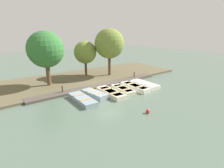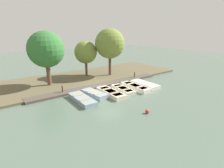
# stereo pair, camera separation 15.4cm
# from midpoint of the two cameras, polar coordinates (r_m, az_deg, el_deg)

# --- Properties ---
(ground_plane) EXTENTS (80.00, 80.00, 0.00)m
(ground_plane) POSITION_cam_midpoint_polar(r_m,az_deg,el_deg) (17.13, -1.04, -1.75)
(ground_plane) COLOR #566B5B
(shore_bank) EXTENTS (8.00, 24.00, 0.19)m
(shore_bank) POSITION_cam_midpoint_polar(r_m,az_deg,el_deg) (21.20, -8.97, 2.00)
(shore_bank) COLOR brown
(shore_bank) RESTS_ON ground_plane
(dock_walkway) EXTENTS (1.13, 14.70, 0.21)m
(dock_walkway) POSITION_cam_midpoint_polar(r_m,az_deg,el_deg) (18.09, -3.37, -0.40)
(dock_walkway) COLOR #51473D
(dock_walkway) RESTS_ON ground_plane
(rowboat_0) EXTENTS (3.28, 1.17, 0.39)m
(rowboat_0) POSITION_cam_midpoint_polar(r_m,az_deg,el_deg) (14.41, -9.41, -4.87)
(rowboat_0) COLOR #8C9EA8
(rowboat_0) RESTS_ON ground_plane
(rowboat_1) EXTENTS (2.75, 1.32, 0.44)m
(rowboat_1) POSITION_cam_midpoint_polar(r_m,az_deg,el_deg) (15.34, -5.49, -3.24)
(rowboat_1) COLOR #8C9EA8
(rowboat_1) RESTS_ON ground_plane
(rowboat_2) EXTENTS (3.39, 1.21, 0.39)m
(rowboat_2) POSITION_cam_midpoint_polar(r_m,az_deg,el_deg) (15.63, -0.15, -2.86)
(rowboat_2) COLOR beige
(rowboat_2) RESTS_ON ground_plane
(rowboat_3) EXTENTS (2.98, 1.26, 0.36)m
(rowboat_3) POSITION_cam_midpoint_polar(r_m,az_deg,el_deg) (16.59, 3.87, -1.77)
(rowboat_3) COLOR beige
(rowboat_3) RESTS_ON ground_plane
(rowboat_4) EXTENTS (3.36, 1.04, 0.41)m
(rowboat_4) POSITION_cam_midpoint_polar(r_m,az_deg,el_deg) (17.36, 7.83, -0.95)
(rowboat_4) COLOR silver
(rowboat_4) RESTS_ON ground_plane
(rowboat_5) EXTENTS (3.24, 1.27, 0.40)m
(rowboat_5) POSITION_cam_midpoint_polar(r_m,az_deg,el_deg) (18.36, 10.87, -0.11)
(rowboat_5) COLOR silver
(rowboat_5) RESTS_ON ground_plane
(mooring_post_near) EXTENTS (0.13, 0.13, 0.82)m
(mooring_post_near) POSITION_cam_midpoint_polar(r_m,az_deg,el_deg) (16.32, -15.60, -1.83)
(mooring_post_near) COLOR #47382D
(mooring_post_near) RESTS_ON ground_plane
(mooring_post_far) EXTENTS (0.13, 0.13, 0.82)m
(mooring_post_far) POSITION_cam_midpoint_polar(r_m,az_deg,el_deg) (21.04, 7.59, 2.84)
(mooring_post_far) COLOR #47382D
(mooring_post_far) RESTS_ON ground_plane
(buoy) EXTENTS (0.29, 0.29, 0.29)m
(buoy) POSITION_cam_midpoint_polar(r_m,az_deg,el_deg) (12.51, 11.78, -8.76)
(buoy) COLOR red
(buoy) RESTS_ON ground_plane
(park_tree_far_left) EXTENTS (3.53, 3.53, 5.54)m
(park_tree_far_left) POSITION_cam_midpoint_polar(r_m,az_deg,el_deg) (18.35, -20.51, 10.46)
(park_tree_far_left) COLOR brown
(park_tree_far_left) RESTS_ON ground_plane
(park_tree_left) EXTENTS (2.71, 2.71, 4.37)m
(park_tree_left) POSITION_cam_midpoint_polar(r_m,az_deg,el_deg) (21.64, -8.40, 10.17)
(park_tree_left) COLOR #4C3828
(park_tree_left) RESTS_ON ground_plane
(park_tree_center) EXTENTS (3.56, 3.56, 5.82)m
(park_tree_center) POSITION_cam_midpoint_polar(r_m,az_deg,el_deg) (21.43, -0.50, 13.02)
(park_tree_center) COLOR #4C3828
(park_tree_center) RESTS_ON ground_plane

